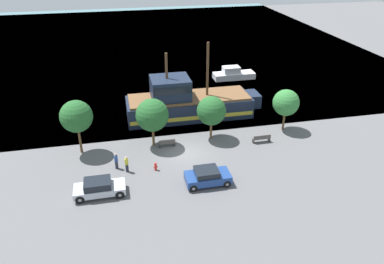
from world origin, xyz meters
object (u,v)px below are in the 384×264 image
object	(u,v)px
pirate_ship	(187,103)
fire_hydrant	(156,166)
bench_promenade_east	(167,143)
bench_promenade_west	(262,138)
parked_car_curb_mid	(99,188)
moored_boat_dockside	(233,74)
pedestrian_walking_far	(127,164)
pedestrian_walking_near	(116,161)
parked_car_curb_front	(207,176)

from	to	relation	value
pirate_ship	fire_hydrant	size ratio (longest dim) A/B	20.35
bench_promenade_east	bench_promenade_west	xyz separation A→B (m)	(9.59, -1.12, 0.01)
parked_car_curb_mid	bench_promenade_west	distance (m)	17.06
parked_car_curb_mid	moored_boat_dockside	bearing A→B (deg)	51.89
parked_car_curb_mid	pedestrian_walking_far	world-z (taller)	pedestrian_walking_far
bench_promenade_west	pedestrian_walking_near	distance (m)	14.77
pedestrian_walking_near	parked_car_curb_mid	bearing A→B (deg)	-112.24
bench_promenade_west	pedestrian_walking_near	xyz separation A→B (m)	(-14.65, -1.78, 0.35)
pirate_ship	pedestrian_walking_near	size ratio (longest dim) A/B	9.89
pirate_ship	bench_promenade_east	size ratio (longest dim) A/B	9.53
pirate_ship	moored_boat_dockside	bearing A→B (deg)	50.56
fire_hydrant	pedestrian_walking_near	size ratio (longest dim) A/B	0.49
moored_boat_dockside	parked_car_curb_front	bearing A→B (deg)	-112.45
pedestrian_walking_far	parked_car_curb_front	bearing A→B (deg)	-26.45
pirate_ship	parked_car_curb_mid	distance (m)	16.60
parked_car_curb_mid	fire_hydrant	size ratio (longest dim) A/B	5.37
fire_hydrant	bench_promenade_west	bearing A→B (deg)	14.01
parked_car_curb_front	bench_promenade_east	xyz separation A→B (m)	(-2.40, 6.90, -0.28)
moored_boat_dockside	bench_promenade_east	world-z (taller)	moored_boat_dockside
parked_car_curb_front	bench_promenade_west	size ratio (longest dim) A/B	2.07
parked_car_curb_mid	bench_promenade_east	distance (m)	9.30
moored_boat_dockside	bench_promenade_west	world-z (taller)	moored_boat_dockside
pirate_ship	fire_hydrant	bearing A→B (deg)	-115.41
bench_promenade_east	bench_promenade_west	size ratio (longest dim) A/B	0.89
bench_promenade_west	moored_boat_dockside	bearing A→B (deg)	80.80
bench_promenade_west	bench_promenade_east	bearing A→B (deg)	173.32
parked_car_curb_front	pedestrian_walking_far	size ratio (longest dim) A/B	2.43
fire_hydrant	pedestrian_walking_far	distance (m)	2.57
parked_car_curb_mid	pedestrian_walking_near	world-z (taller)	pedestrian_walking_near
parked_car_curb_mid	pedestrian_walking_near	distance (m)	3.97
bench_promenade_east	pedestrian_walking_far	xyz separation A→B (m)	(-4.17, -3.63, 0.35)
bench_promenade_west	parked_car_curb_mid	bearing A→B (deg)	-161.34
parked_car_curb_front	pedestrian_walking_near	xyz separation A→B (m)	(-7.47, 4.00, 0.08)
moored_boat_dockside	parked_car_curb_mid	xyz separation A→B (m)	(-19.25, -24.54, 0.03)
moored_boat_dockside	pirate_ship	bearing A→B (deg)	-129.44
fire_hydrant	bench_promenade_east	size ratio (longest dim) A/B	0.47
bench_promenade_east	pedestrian_walking_near	distance (m)	5.85
pirate_ship	parked_car_curb_mid	bearing A→B (deg)	-126.92
parked_car_curb_front	parked_car_curb_mid	bearing A→B (deg)	177.92
bench_promenade_west	pedestrian_walking_near	size ratio (longest dim) A/B	1.17
pirate_ship	moored_boat_dockside	size ratio (longest dim) A/B	2.57
fire_hydrant	bench_promenade_east	xyz separation A→B (m)	(1.65, 3.93, 0.02)
pirate_ship	parked_car_curb_mid	size ratio (longest dim) A/B	3.79
moored_boat_dockside	parked_car_curb_front	xyz separation A→B (m)	(-10.28, -24.87, 0.04)
bench_promenade_east	pedestrian_walking_far	bearing A→B (deg)	-138.96
pirate_ship	fire_hydrant	distance (m)	11.80
pedestrian_walking_near	parked_car_curb_front	bearing A→B (deg)	-28.18
parked_car_curb_mid	fire_hydrant	distance (m)	5.60
pedestrian_walking_far	bench_promenade_east	bearing A→B (deg)	41.04
parked_car_curb_front	fire_hydrant	distance (m)	5.04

